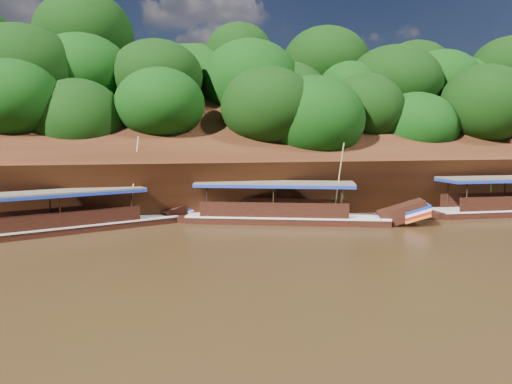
% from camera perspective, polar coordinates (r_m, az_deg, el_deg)
% --- Properties ---
extents(ground, '(160.00, 160.00, 0.00)m').
position_cam_1_polar(ground, '(25.51, 13.93, -5.87)').
color(ground, black).
rests_on(ground, ground).
extents(riverbank, '(120.00, 30.06, 19.40)m').
position_cam_1_polar(riverbank, '(46.35, 0.63, 2.02)').
color(riverbank, black).
rests_on(riverbank, ground).
extents(boat_1, '(14.51, 7.05, 5.45)m').
position_cam_1_polar(boat_1, '(31.01, 4.95, -2.51)').
color(boat_1, black).
rests_on(boat_1, ground).
extents(boat_2, '(14.48, 7.47, 5.78)m').
position_cam_1_polar(boat_2, '(30.20, -19.10, -3.15)').
color(boat_2, black).
rests_on(boat_2, ground).
extents(reeds, '(48.04, 2.36, 2.14)m').
position_cam_1_polar(reeds, '(33.00, 1.69, -1.46)').
color(reeds, '#1A5816').
rests_on(reeds, ground).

